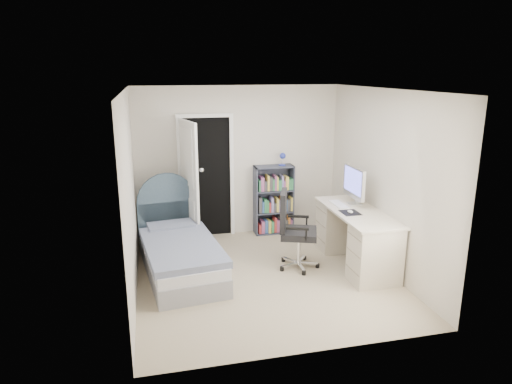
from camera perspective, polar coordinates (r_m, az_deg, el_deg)
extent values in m
cube|color=gray|center=(6.37, 1.09, -10.66)|extent=(3.40, 3.60, 0.05)
cube|color=white|center=(5.74, 1.22, 12.92)|extent=(3.40, 3.60, 0.05)
cube|color=beige|center=(7.67, -2.24, 3.84)|extent=(3.40, 0.05, 2.50)
cube|color=beige|center=(4.27, 7.26, -5.49)|extent=(3.40, 0.05, 2.50)
cube|color=beige|center=(5.76, -15.71, -0.49)|extent=(0.05, 3.60, 2.50)
cube|color=beige|center=(6.56, 15.90, 1.36)|extent=(0.05, 3.60, 2.50)
cube|color=black|center=(7.61, -6.25, 1.75)|extent=(0.80, 0.01, 2.00)
cube|color=white|center=(7.55, -9.46, 1.52)|extent=(0.06, 0.06, 2.00)
cube|color=white|center=(7.65, -3.03, 1.89)|extent=(0.06, 0.06, 2.00)
cube|color=white|center=(7.42, -6.45, 9.47)|extent=(0.92, 0.06, 0.06)
cube|color=white|center=(7.18, -8.31, 0.87)|extent=(0.21, 0.79, 2.00)
cube|color=gray|center=(6.47, -9.34, -8.99)|extent=(1.13, 2.01, 0.25)
cube|color=silver|center=(6.40, -9.41, -7.43)|extent=(1.11, 1.97, 0.15)
cube|color=slate|center=(6.27, -9.29, -6.77)|extent=(1.13, 1.73, 0.10)
cube|color=slate|center=(6.98, -10.55, -4.35)|extent=(0.72, 0.46, 0.11)
cube|color=#3D4F5E|center=(7.29, -10.94, -4.08)|extent=(0.91, 0.17, 0.77)
cylinder|color=#3D4F5E|center=(7.18, -11.09, -1.20)|extent=(0.91, 0.17, 0.91)
cylinder|color=#DABD86|center=(7.45, -13.71, -5.04)|extent=(0.03, 0.03, 0.47)
cylinder|color=#DABD86|center=(7.75, -13.71, -4.24)|extent=(0.03, 0.03, 0.47)
cylinder|color=#DABD86|center=(7.45, -11.26, -4.89)|extent=(0.03, 0.03, 0.47)
cylinder|color=#DABD86|center=(7.75, -11.36, -4.10)|extent=(0.03, 0.03, 0.47)
cube|color=#DABD86|center=(7.52, -12.61, -2.97)|extent=(0.38, 0.38, 0.03)
cube|color=#DABD86|center=(7.62, -12.48, -5.06)|extent=(0.34, 0.34, 0.02)
cube|color=#B24C33|center=(7.52, -12.98, -2.78)|extent=(0.15, 0.21, 0.03)
cube|color=#3F598C|center=(7.51, -12.99, -2.56)|extent=(0.14, 0.20, 0.03)
cube|color=#D8CC7F|center=(7.50, -13.01, -2.34)|extent=(0.13, 0.19, 0.03)
cylinder|color=silver|center=(7.46, -6.96, -6.52)|extent=(0.18, 0.18, 0.02)
cylinder|color=silver|center=(7.26, -7.12, -1.87)|extent=(0.01, 0.01, 1.26)
sphere|color=silver|center=(7.08, -6.80, 2.76)|extent=(0.07, 0.07, 0.07)
cube|color=#3A3F50|center=(7.72, -0.08, -1.11)|extent=(0.02, 0.28, 1.18)
cube|color=#3A3F50|center=(7.88, 4.46, -0.81)|extent=(0.02, 0.28, 1.18)
cube|color=#3A3F50|center=(7.65, 2.26, 3.21)|extent=(0.66, 0.28, 0.02)
cube|color=#3A3F50|center=(7.97, 2.17, -4.97)|extent=(0.66, 0.28, 0.02)
cube|color=#3A3F50|center=(7.92, 1.95, -0.70)|extent=(0.66, 0.01, 1.18)
cube|color=#3A3F50|center=(7.85, 2.20, -2.45)|extent=(0.62, 0.26, 0.02)
cube|color=#3A3F50|center=(7.75, 2.22, 0.21)|extent=(0.62, 0.26, 0.02)
cylinder|color=#233199|center=(7.69, 3.28, 3.41)|extent=(0.11, 0.11, 0.02)
cylinder|color=silver|center=(7.67, 3.28, 3.95)|extent=(0.02, 0.02, 0.15)
sphere|color=#233199|center=(7.63, 3.35, 4.54)|extent=(0.10, 0.10, 0.10)
cube|color=#B23333|center=(7.86, 0.38, -4.52)|extent=(0.04, 0.20, 0.15)
cube|color=#994C7F|center=(7.86, 0.76, -4.30)|extent=(0.06, 0.20, 0.21)
cube|color=#335999|center=(7.88, 1.19, -4.23)|extent=(0.05, 0.20, 0.22)
cube|color=#D8BF4C|center=(7.89, 1.58, -4.22)|extent=(0.05, 0.20, 0.21)
cube|color=#337F4C|center=(7.91, 1.95, -4.26)|extent=(0.04, 0.20, 0.19)
cube|color=#B23333|center=(7.91, 2.29, -4.01)|extent=(0.04, 0.20, 0.26)
cube|color=#994C7F|center=(7.93, 2.63, -4.14)|extent=(0.04, 0.20, 0.21)
cube|color=#3F3F3F|center=(7.93, 2.94, -3.96)|extent=(0.03, 0.20, 0.26)
cube|color=#335999|center=(7.96, 3.28, -4.25)|extent=(0.05, 0.20, 0.16)
cube|color=#3F3F3F|center=(7.97, 3.67, -4.09)|extent=(0.05, 0.20, 0.20)
cube|color=orange|center=(7.97, 3.99, -3.89)|extent=(0.03, 0.20, 0.25)
cube|color=#994C7F|center=(8.00, 4.30, -4.04)|extent=(0.05, 0.20, 0.20)
cube|color=#3F3F3F|center=(7.73, 0.42, -1.58)|extent=(0.05, 0.20, 0.26)
cube|color=#335999|center=(7.75, 0.76, -1.80)|extent=(0.03, 0.20, 0.19)
cube|color=#337F4C|center=(7.76, 1.05, -1.66)|extent=(0.04, 0.20, 0.22)
cube|color=#337F4C|center=(7.77, 1.35, -1.71)|extent=(0.03, 0.20, 0.20)
cube|color=#B23333|center=(7.78, 1.62, -1.83)|extent=(0.03, 0.20, 0.16)
cube|color=#7F72B2|center=(7.78, 1.92, -1.50)|extent=(0.04, 0.20, 0.25)
cube|color=#3F3F3F|center=(7.81, 2.25, -1.83)|extent=(0.04, 0.20, 0.15)
cube|color=#D8BF4C|center=(7.81, 2.57, -1.53)|extent=(0.04, 0.20, 0.23)
cube|color=#7F72B2|center=(7.83, 2.88, -1.67)|extent=(0.04, 0.20, 0.18)
cube|color=orange|center=(7.83, 3.18, -1.47)|extent=(0.04, 0.20, 0.23)
cube|color=#335999|center=(7.85, 3.55, -1.58)|extent=(0.06, 0.20, 0.20)
cube|color=#3F3F3F|center=(7.87, 3.96, -1.54)|extent=(0.05, 0.20, 0.20)
cube|color=#D8BF4C|center=(7.88, 4.35, -1.40)|extent=(0.05, 0.20, 0.23)
cube|color=#337F4C|center=(7.64, 0.34, 0.87)|extent=(0.03, 0.20, 0.19)
cube|color=#994C7F|center=(7.64, 0.68, 1.07)|extent=(0.05, 0.20, 0.24)
cube|color=#3F3F3F|center=(7.66, 1.09, 0.84)|extent=(0.05, 0.20, 0.17)
cube|color=#D8BF4C|center=(7.66, 1.42, 1.19)|extent=(0.03, 0.20, 0.26)
cube|color=#3F3F3F|center=(7.68, 1.74, 1.13)|extent=(0.05, 0.20, 0.23)
cube|color=#337F4C|center=(7.69, 2.06, 1.01)|extent=(0.03, 0.20, 0.20)
cube|color=#994C7F|center=(7.70, 2.31, 1.22)|extent=(0.03, 0.20, 0.25)
cube|color=#D8BF4C|center=(7.71, 2.55, 1.17)|extent=(0.03, 0.20, 0.23)
cube|color=#337F4C|center=(7.73, 2.86, 0.97)|extent=(0.05, 0.20, 0.17)
cube|color=#7F72B2|center=(7.73, 3.20, 1.24)|extent=(0.03, 0.20, 0.24)
cube|color=#994C7F|center=(7.75, 3.43, 0.94)|extent=(0.03, 0.20, 0.16)
cube|color=#D8BF4C|center=(7.75, 3.75, 1.21)|extent=(0.05, 0.20, 0.23)
cube|color=#337F4C|center=(7.77, 4.07, 1.06)|extent=(0.03, 0.20, 0.18)
cube|color=#337F4C|center=(7.79, 4.41, 1.10)|extent=(0.05, 0.20, 0.18)
cube|color=beige|center=(6.59, 12.53, -2.45)|extent=(0.67, 1.67, 0.03)
cube|color=beige|center=(6.24, 14.66, -7.58)|extent=(0.61, 0.44, 0.78)
cube|color=beige|center=(7.22, 10.35, -4.17)|extent=(0.61, 0.44, 0.78)
cube|color=silver|center=(6.92, 12.19, -1.41)|extent=(0.18, 0.18, 0.01)
cube|color=silver|center=(6.90, 12.50, -0.38)|extent=(0.03, 0.07, 0.24)
cube|color=silver|center=(6.83, 12.18, 1.22)|extent=(0.05, 0.62, 0.44)
cube|color=#5559D0|center=(6.81, 11.97, 1.39)|extent=(0.00, 0.56, 0.36)
cube|color=white|center=(6.82, 10.33, -1.54)|extent=(0.14, 0.44, 0.02)
cube|color=black|center=(6.48, 11.69, -2.54)|extent=(0.24, 0.29, 0.00)
ellipsoid|color=white|center=(6.48, 11.70, -2.40)|extent=(0.07, 0.11, 0.03)
cube|color=silver|center=(6.64, 6.50, -8.84)|extent=(0.28, 0.14, 0.03)
cylinder|color=black|center=(6.65, 7.70, -9.12)|extent=(0.07, 0.07, 0.06)
cube|color=silver|center=(6.76, 5.70, -8.37)|extent=(0.21, 0.25, 0.03)
cylinder|color=black|center=(6.89, 6.07, -8.18)|extent=(0.07, 0.07, 0.06)
cube|color=silver|center=(6.71, 4.36, -8.49)|extent=(0.19, 0.26, 0.03)
cylinder|color=black|center=(6.81, 3.44, -8.43)|extent=(0.07, 0.07, 0.06)
cube|color=silver|center=(6.57, 4.30, -9.06)|extent=(0.29, 0.12, 0.03)
cylinder|color=black|center=(6.51, 3.27, -9.55)|extent=(0.07, 0.07, 0.06)
cube|color=silver|center=(6.52, 5.65, -9.28)|extent=(0.05, 0.29, 0.03)
cylinder|color=black|center=(6.41, 6.00, -10.02)|extent=(0.07, 0.07, 0.06)
cylinder|color=silver|center=(6.55, 5.35, -7.09)|extent=(0.07, 0.07, 0.43)
cube|color=black|center=(6.47, 5.40, -5.17)|extent=(0.63, 0.63, 0.09)
cube|color=black|center=(6.37, 3.45, -2.35)|extent=(0.22, 0.45, 0.56)
cube|color=black|center=(6.17, 5.18, -4.59)|extent=(0.30, 0.14, 0.03)
cube|color=black|center=(6.67, 5.32, -3.06)|extent=(0.30, 0.14, 0.03)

